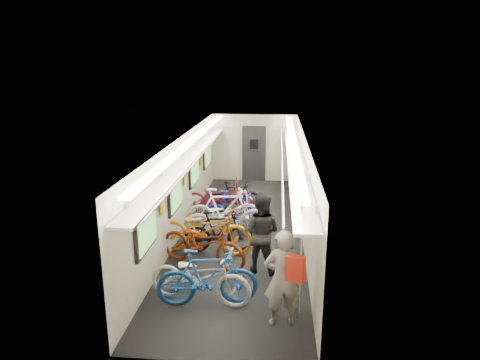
% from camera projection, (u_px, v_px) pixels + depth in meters
% --- Properties ---
extents(train_car_shell, '(10.00, 10.00, 10.00)m').
position_uv_depth(train_car_shell, '(231.00, 161.00, 11.15)').
color(train_car_shell, black).
rests_on(train_car_shell, ground).
extents(bicycle_0, '(1.96, 0.99, 0.98)m').
position_uv_depth(bicycle_0, '(200.00, 276.00, 7.50)').
color(bicycle_0, silver).
rests_on(bicycle_0, ground).
extents(bicycle_1, '(1.83, 0.77, 1.06)m').
position_uv_depth(bicycle_1, '(207.00, 277.00, 7.39)').
color(bicycle_1, '#1A4B9C').
rests_on(bicycle_1, ground).
extents(bicycle_2, '(2.09, 1.34, 1.03)m').
position_uv_depth(bicycle_2, '(203.00, 243.00, 8.86)').
color(bicycle_2, maroon).
rests_on(bicycle_2, ground).
extents(bicycle_3, '(1.66, 0.72, 0.97)m').
position_uv_depth(bicycle_3, '(219.00, 231.00, 9.56)').
color(bicycle_3, black).
rests_on(bicycle_3, ground).
extents(bicycle_4, '(2.19, 0.90, 1.13)m').
position_uv_depth(bicycle_4, '(204.00, 229.00, 9.46)').
color(bicycle_4, orange).
rests_on(bicycle_4, ground).
extents(bicycle_5, '(2.01, 0.83, 1.17)m').
position_uv_depth(bicycle_5, '(224.00, 211.00, 10.62)').
color(bicycle_5, white).
rests_on(bicycle_5, ground).
extents(bicycle_6, '(2.21, 1.36, 1.10)m').
position_uv_depth(bicycle_6, '(226.00, 217.00, 10.26)').
color(bicycle_6, '#ABA9AE').
rests_on(bicycle_6, ground).
extents(bicycle_7, '(1.70, 0.52, 1.02)m').
position_uv_depth(bicycle_7, '(234.00, 210.00, 10.92)').
color(bicycle_7, navy).
rests_on(bicycle_7, ground).
extents(bicycle_8, '(2.02, 0.91, 1.03)m').
position_uv_depth(bicycle_8, '(218.00, 197.00, 11.95)').
color(bicycle_8, maroon).
rests_on(bicycle_8, ground).
extents(bicycle_9, '(1.59, 0.69, 0.93)m').
position_uv_depth(bicycle_9, '(235.00, 197.00, 12.13)').
color(bicycle_9, black).
rests_on(bicycle_9, ground).
extents(passenger_near, '(0.65, 0.48, 1.63)m').
position_uv_depth(passenger_near, '(282.00, 278.00, 6.79)').
color(passenger_near, gray).
rests_on(passenger_near, ground).
extents(passenger_mid, '(0.96, 0.85, 1.67)m').
position_uv_depth(passenger_mid, '(261.00, 232.00, 8.58)').
color(passenger_mid, black).
rests_on(passenger_mid, ground).
extents(backpack, '(0.29, 0.23, 0.38)m').
position_uv_depth(backpack, '(295.00, 269.00, 6.08)').
color(backpack, red).
rests_on(backpack, passenger_near).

